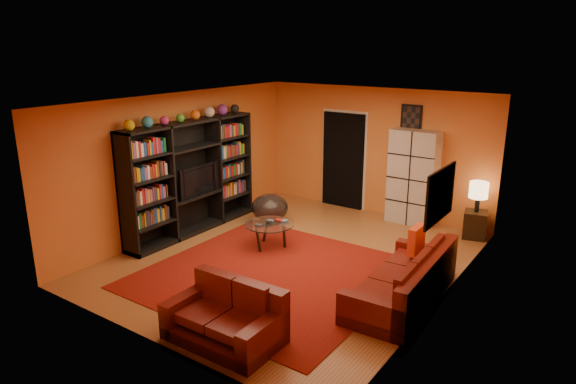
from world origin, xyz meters
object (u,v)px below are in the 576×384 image
Objects in this scene: entertainment_unit at (191,177)px; loveseat at (228,317)px; table_lamp at (479,191)px; sofa at (408,282)px; coffee_table at (269,226)px; side_table at (475,225)px; storage_cabinet at (413,177)px; bowl_chair at (270,208)px; tv at (195,180)px.

entertainment_unit is 2.18× the size of loveseat.
table_lamp reaches higher than loveseat.
sofa is 2.77m from coffee_table.
loveseat is at bearing -106.51° from side_table.
entertainment_unit is at bearing 173.53° from sofa.
side_table is (1.28, -0.12, -0.68)m from storage_cabinet.
entertainment_unit is at bearing -174.66° from coffee_table.
tv is at bearing -128.52° from bowl_chair.
entertainment_unit is 5.30m from side_table.
entertainment_unit is 3.92m from loveseat.
loveseat is at bearing -63.18° from coffee_table.
side_table is at bearing -17.09° from loveseat.
coffee_table is at bearing 5.34° from entertainment_unit.
tv is 5.22m from side_table.
coffee_table is at bearing -53.63° from bowl_chair.
entertainment_unit reaches higher than table_lamp.
coffee_table is 1.19× the size of bowl_chair.
bowl_chair is (-3.47, 1.47, 0.03)m from sofa.
sofa is (4.41, -0.31, -0.77)m from entertainment_unit.
entertainment_unit reaches higher than tv.
bowl_chair is 3.87m from side_table.
side_table reaches higher than coffee_table.
entertainment_unit is at bearing -138.24° from storage_cabinet.
entertainment_unit is 4.13× the size of bowl_chair.
entertainment_unit reaches higher than sofa.
bowl_chair is 1.45× the size of side_table.
coffee_table is 3.78m from side_table.
sofa is 3.12× the size of bowl_chair.
table_lamp is at bearing 85.89° from sofa.
tv is 0.53× the size of storage_cabinet.
side_table is (1.51, 5.10, -0.04)m from loveseat.
storage_cabinet reaches higher than bowl_chair.
side_table is at bearing -59.34° from tv.
storage_cabinet is at bearing 59.90° from coffee_table.
coffee_table is at bearing 167.87° from sofa.
loveseat is 5.32m from side_table.
coffee_table is (-1.30, 2.58, 0.10)m from loveseat.
table_lamp is at bearing -4.58° from storage_cabinet.
entertainment_unit is 3.03× the size of tv.
side_table is (4.45, 2.64, -0.75)m from tv.
sofa is 3.39m from storage_cabinet.
tv is 1.78× the size of table_lamp.
sofa is at bearing -9.63° from coffee_table.
coffee_table is 1.72× the size of side_table.
tv is at bearing -149.34° from side_table.
storage_cabinet is 1.29m from table_lamp.
side_table is at bearing -4.58° from storage_cabinet.
entertainment_unit is 4.49m from sofa.
coffee_table is at bearing -138.13° from table_lamp.
entertainment_unit is at bearing -149.19° from side_table.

